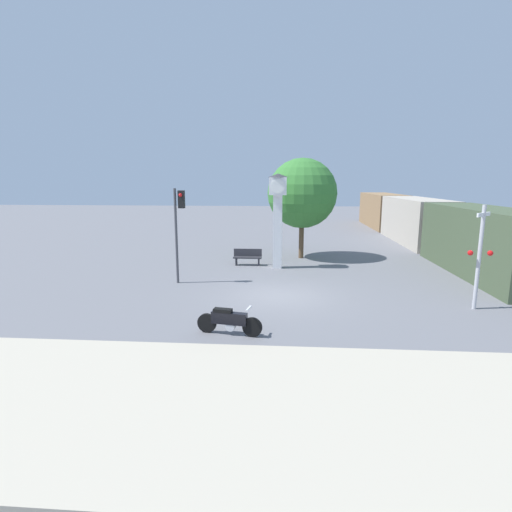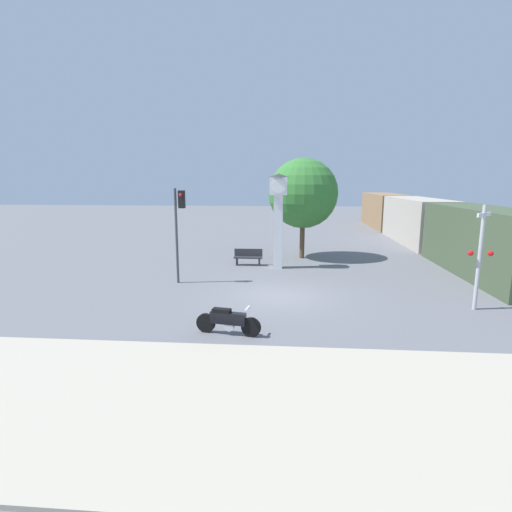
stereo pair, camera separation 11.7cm
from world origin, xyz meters
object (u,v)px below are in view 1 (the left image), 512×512
at_px(clock_tower, 278,207).
at_px(bench, 248,257).
at_px(traffic_light, 179,219).
at_px(freight_train, 416,221).
at_px(railroad_crossing_signal, 480,253).
at_px(street_tree, 302,193).
at_px(motorcycle, 229,321).

distance_m(clock_tower, bench, 3.38).
distance_m(clock_tower, traffic_light, 5.77).
xyz_separation_m(freight_train, railroad_crossing_signal, (-2.94, -16.77, 0.42)).
height_order(traffic_light, bench, traffic_light).
bearing_deg(traffic_light, railroad_crossing_signal, -14.00).
xyz_separation_m(freight_train, bench, (-12.18, -9.52, -1.21)).
height_order(clock_tower, bench, clock_tower).
bearing_deg(bench, railroad_crossing_signal, -38.10).
bearing_deg(railroad_crossing_signal, street_tree, 122.45).
relative_size(clock_tower, bench, 3.20).
distance_m(motorcycle, bench, 10.47).
bearing_deg(street_tree, motorcycle, -101.82).
xyz_separation_m(clock_tower, railroad_crossing_signal, (7.55, -6.65, -1.23)).
bearing_deg(bench, freight_train, 38.00).
distance_m(motorcycle, street_tree, 13.60).
distance_m(street_tree, bench, 5.25).
height_order(railroad_crossing_signal, street_tree, street_tree).
bearing_deg(freight_train, railroad_crossing_signal, -99.95).
height_order(clock_tower, traffic_light, clock_tower).
bearing_deg(clock_tower, traffic_light, -140.58).
relative_size(freight_train, bench, 20.19).
xyz_separation_m(traffic_light, railroad_crossing_signal, (12.00, -2.99, -0.90)).
bearing_deg(clock_tower, railroad_crossing_signal, -41.40).
height_order(freight_train, street_tree, street_tree).
xyz_separation_m(traffic_light, street_tree, (5.87, 6.65, 0.96)).
distance_m(motorcycle, railroad_crossing_signal, 9.54).
bearing_deg(railroad_crossing_signal, motorcycle, -159.97).
xyz_separation_m(clock_tower, street_tree, (1.41, 2.99, 0.62)).
bearing_deg(motorcycle, railroad_crossing_signal, 30.22).
bearing_deg(traffic_light, freight_train, 42.68).
bearing_deg(bench, clock_tower, -19.36).
bearing_deg(motorcycle, freight_train, 69.71).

